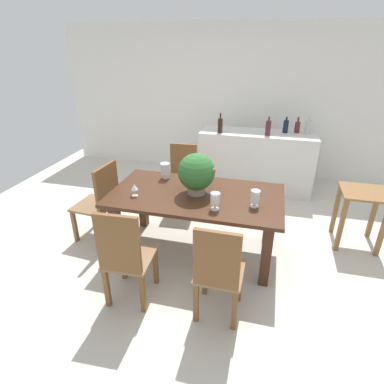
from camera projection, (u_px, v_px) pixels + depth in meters
ground_plane at (199, 242)px, 3.99m from camera, size 7.04×7.04×0.00m
back_wall at (233, 102)px, 5.69m from camera, size 6.40×0.10×2.60m
dining_table at (196, 204)px, 3.56m from camera, size 1.91×1.03×0.76m
chair_head_end at (101, 199)px, 3.86m from camera, size 0.50×0.52×1.00m
chair_near_left at (125, 255)px, 2.84m from camera, size 0.45×0.49×1.03m
chair_near_right at (218, 271)px, 2.67m from camera, size 0.42×0.43×0.99m
chair_far_left at (182, 176)px, 4.54m from camera, size 0.44×0.45×0.99m
flower_centerpiece at (197, 173)px, 3.41m from camera, size 0.42×0.41×0.46m
crystal_vase_left at (215, 199)px, 3.13m from camera, size 0.10×0.10×0.18m
crystal_vase_center_near at (165, 169)px, 3.85m from camera, size 0.11×0.11×0.20m
crystal_vase_right at (255, 197)px, 3.19m from camera, size 0.10×0.10×0.18m
wine_glass at (134, 187)px, 3.41m from camera, size 0.08×0.08×0.14m
kitchen_counter at (256, 161)px, 5.22m from camera, size 1.83×0.58×0.98m
wine_bottle_green at (297, 127)px, 4.97m from camera, size 0.08×0.08×0.25m
wine_bottle_tall at (268, 128)px, 4.81m from camera, size 0.08×0.08×0.29m
wine_bottle_amber at (286, 126)px, 4.96m from camera, size 0.08×0.08×0.25m
wine_bottle_clear at (308, 127)px, 4.92m from camera, size 0.08×0.08×0.28m
wine_bottle_dark at (220, 125)px, 4.95m from camera, size 0.08×0.08×0.31m
side_table at (361, 206)px, 3.75m from camera, size 0.52×0.50×0.72m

